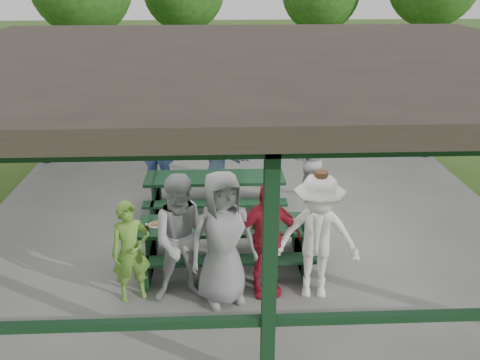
{
  "coord_description": "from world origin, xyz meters",
  "views": [
    {
      "loc": [
        -0.51,
        -8.31,
        4.52
      ],
      "look_at": [
        -0.15,
        -0.3,
        1.22
      ],
      "focal_mm": 38.0,
      "sensor_mm": 36.0,
      "label": 1
    }
  ],
  "objects_px": {
    "picnic_table_near": "(226,239)",
    "farm_trailer": "(206,95)",
    "contestant_grey_left": "(184,239)",
    "spectator_grey": "(310,160)",
    "spectator_blue": "(157,147)",
    "contestant_red": "(266,239)",
    "contestant_white_fedora": "(317,237)",
    "spectator_lblue": "(217,161)",
    "pickup_truck": "(307,96)",
    "picnic_table_far": "(215,189)",
    "contestant_green": "(131,252)",
    "contestant_grey_mid": "(223,239)"
  },
  "relations": [
    {
      "from": "pickup_truck",
      "to": "contestant_grey_left",
      "type": "bearing_deg",
      "value": 141.0
    },
    {
      "from": "contestant_grey_left",
      "to": "spectator_grey",
      "type": "distance_m",
      "value": 4.35
    },
    {
      "from": "contestant_green",
      "to": "contestant_grey_left",
      "type": "height_order",
      "value": "contestant_grey_left"
    },
    {
      "from": "contestant_grey_mid",
      "to": "spectator_blue",
      "type": "height_order",
      "value": "contestant_grey_mid"
    },
    {
      "from": "spectator_blue",
      "to": "farm_trailer",
      "type": "height_order",
      "value": "spectator_blue"
    },
    {
      "from": "contestant_green",
      "to": "contestant_grey_mid",
      "type": "xyz_separation_m",
      "value": [
        1.3,
        -0.09,
        0.23
      ]
    },
    {
      "from": "spectator_blue",
      "to": "farm_trailer",
      "type": "bearing_deg",
      "value": -89.26
    },
    {
      "from": "pickup_truck",
      "to": "farm_trailer",
      "type": "bearing_deg",
      "value": 68.68
    },
    {
      "from": "contestant_red",
      "to": "picnic_table_far",
      "type": "bearing_deg",
      "value": 96.5
    },
    {
      "from": "contestant_white_fedora",
      "to": "spectator_lblue",
      "type": "bearing_deg",
      "value": 118.86
    },
    {
      "from": "contestant_green",
      "to": "contestant_grey_left",
      "type": "bearing_deg",
      "value": -20.39
    },
    {
      "from": "contestant_green",
      "to": "spectator_grey",
      "type": "relative_size",
      "value": 0.97
    },
    {
      "from": "contestant_green",
      "to": "spectator_lblue",
      "type": "height_order",
      "value": "contestant_green"
    },
    {
      "from": "contestant_grey_left",
      "to": "contestant_white_fedora",
      "type": "height_order",
      "value": "contestant_white_fedora"
    },
    {
      "from": "contestant_green",
      "to": "spectator_lblue",
      "type": "distance_m",
      "value": 3.94
    },
    {
      "from": "picnic_table_near",
      "to": "contestant_white_fedora",
      "type": "height_order",
      "value": "contestant_white_fedora"
    },
    {
      "from": "picnic_table_far",
      "to": "spectator_blue",
      "type": "height_order",
      "value": "spectator_blue"
    },
    {
      "from": "picnic_table_near",
      "to": "picnic_table_far",
      "type": "bearing_deg",
      "value": 94.93
    },
    {
      "from": "picnic_table_near",
      "to": "spectator_grey",
      "type": "xyz_separation_m",
      "value": [
        1.82,
        2.76,
        0.31
      ]
    },
    {
      "from": "spectator_lblue",
      "to": "farm_trailer",
      "type": "relative_size",
      "value": 0.34
    },
    {
      "from": "contestant_red",
      "to": "spectator_grey",
      "type": "relative_size",
      "value": 1.12
    },
    {
      "from": "contestant_grey_mid",
      "to": "spectator_lblue",
      "type": "distance_m",
      "value": 3.85
    },
    {
      "from": "contestant_grey_left",
      "to": "contestant_grey_mid",
      "type": "distance_m",
      "value": 0.54
    },
    {
      "from": "farm_trailer",
      "to": "spectator_grey",
      "type": "bearing_deg",
      "value": -72.47
    },
    {
      "from": "contestant_green",
      "to": "contestant_white_fedora",
      "type": "distance_m",
      "value": 2.64
    },
    {
      "from": "picnic_table_near",
      "to": "picnic_table_far",
      "type": "xyz_separation_m",
      "value": [
        -0.17,
        2.0,
        -0.0
      ]
    },
    {
      "from": "spectator_blue",
      "to": "spectator_grey",
      "type": "bearing_deg",
      "value": 180.0
    },
    {
      "from": "spectator_lblue",
      "to": "pickup_truck",
      "type": "xyz_separation_m",
      "value": [
        3.0,
        6.52,
        -0.14
      ]
    },
    {
      "from": "picnic_table_near",
      "to": "farm_trailer",
      "type": "height_order",
      "value": "farm_trailer"
    },
    {
      "from": "contestant_grey_mid",
      "to": "picnic_table_near",
      "type": "bearing_deg",
      "value": 67.43
    },
    {
      "from": "spectator_lblue",
      "to": "spectator_grey",
      "type": "xyz_separation_m",
      "value": [
        1.94,
        -0.17,
        0.06
      ]
    },
    {
      "from": "picnic_table_far",
      "to": "contestant_red",
      "type": "height_order",
      "value": "contestant_red"
    },
    {
      "from": "spectator_lblue",
      "to": "contestant_red",
      "type": "bearing_deg",
      "value": 121.72
    },
    {
      "from": "pickup_truck",
      "to": "spectator_blue",
      "type": "bearing_deg",
      "value": 124.73
    },
    {
      "from": "contestant_red",
      "to": "pickup_truck",
      "type": "distance_m",
      "value": 10.47
    },
    {
      "from": "picnic_table_near",
      "to": "spectator_blue",
      "type": "bearing_deg",
      "value": 113.22
    },
    {
      "from": "contestant_green",
      "to": "contestant_grey_left",
      "type": "relative_size",
      "value": 0.79
    },
    {
      "from": "contestant_white_fedora",
      "to": "contestant_grey_left",
      "type": "bearing_deg",
      "value": -171.38
    },
    {
      "from": "contestant_red",
      "to": "spectator_grey",
      "type": "xyz_separation_m",
      "value": [
        1.25,
        3.52,
        -0.09
      ]
    },
    {
      "from": "picnic_table_far",
      "to": "contestant_grey_mid",
      "type": "height_order",
      "value": "contestant_grey_mid"
    },
    {
      "from": "contestant_grey_left",
      "to": "pickup_truck",
      "type": "height_order",
      "value": "contestant_grey_left"
    },
    {
      "from": "contestant_green",
      "to": "pickup_truck",
      "type": "xyz_separation_m",
      "value": [
        4.22,
        10.27,
        -0.17
      ]
    },
    {
      "from": "pickup_truck",
      "to": "contestant_red",
      "type": "bearing_deg",
      "value": 146.84
    },
    {
      "from": "spectator_lblue",
      "to": "spectator_blue",
      "type": "bearing_deg",
      "value": 5.27
    },
    {
      "from": "contestant_red",
      "to": "spectator_grey",
      "type": "height_order",
      "value": "contestant_red"
    },
    {
      "from": "spectator_grey",
      "to": "spectator_blue",
      "type": "bearing_deg",
      "value": -0.67
    },
    {
      "from": "contestant_white_fedora",
      "to": "spectator_lblue",
      "type": "xyz_separation_m",
      "value": [
        -1.4,
        3.78,
        -0.22
      ]
    },
    {
      "from": "picnic_table_far",
      "to": "contestant_green",
      "type": "xyz_separation_m",
      "value": [
        -1.18,
        -2.82,
        0.28
      ]
    },
    {
      "from": "contestant_grey_left",
      "to": "contestant_white_fedora",
      "type": "bearing_deg",
      "value": -5.39
    },
    {
      "from": "contestant_grey_left",
      "to": "spectator_blue",
      "type": "bearing_deg",
      "value": 95.67
    }
  ]
}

